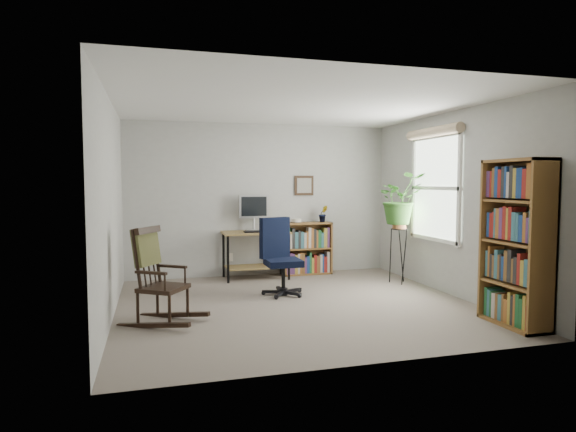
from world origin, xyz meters
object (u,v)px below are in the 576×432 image
object	(u,v)px
rocking_chair	(163,275)
tall_bookshelf	(516,243)
desk	(256,255)
office_chair	(283,256)
low_bookshelf	(307,248)

from	to	relation	value
rocking_chair	tall_bookshelf	bearing A→B (deg)	-73.04
desk	office_chair	bearing A→B (deg)	-84.04
desk	tall_bookshelf	xyz separation A→B (m)	(2.07, -3.12, 0.50)
office_chair	rocking_chair	bearing A→B (deg)	-169.14
low_bookshelf	office_chair	bearing A→B (deg)	-119.83
low_bookshelf	tall_bookshelf	xyz separation A→B (m)	(1.21, -3.24, 0.44)
desk	tall_bookshelf	bearing A→B (deg)	-56.40
rocking_chair	tall_bookshelf	distance (m)	3.66
desk	low_bookshelf	world-z (taller)	low_bookshelf
tall_bookshelf	rocking_chair	bearing A→B (deg)	163.15
tall_bookshelf	office_chair	bearing A→B (deg)	135.08
office_chair	rocking_chair	xyz separation A→B (m)	(-1.54, -0.89, 0.00)
rocking_chair	tall_bookshelf	world-z (taller)	tall_bookshelf
low_bookshelf	tall_bookshelf	distance (m)	3.48
rocking_chair	low_bookshelf	bearing A→B (deg)	-12.50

